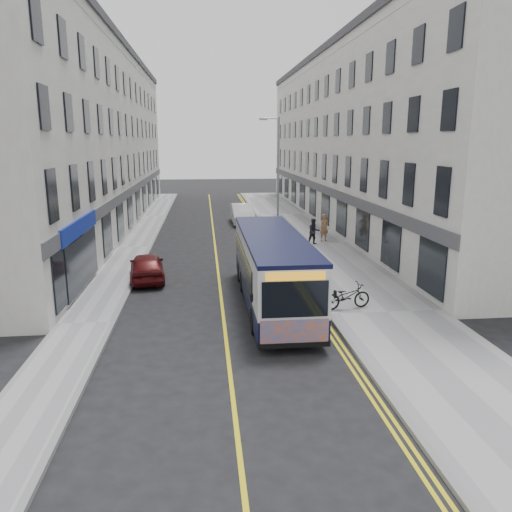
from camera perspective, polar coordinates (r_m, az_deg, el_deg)
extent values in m
plane|color=black|center=(19.80, -3.85, -6.15)|extent=(140.00, 140.00, 0.00)
cube|color=gray|center=(32.11, 6.53, 1.37)|extent=(4.50, 64.00, 0.12)
cube|color=gray|center=(31.67, -13.77, 0.91)|extent=(2.00, 64.00, 0.12)
cube|color=slate|center=(31.70, 2.56, 1.30)|extent=(0.18, 64.00, 0.13)
cube|color=slate|center=(31.54, -11.97, 0.97)|extent=(0.18, 64.00, 0.13)
cube|color=gold|center=(31.38, -4.69, 1.03)|extent=(0.12, 64.00, 0.01)
cube|color=gold|center=(31.65, 1.75, 1.17)|extent=(0.10, 64.00, 0.01)
cube|color=gold|center=(31.68, 2.11, 1.18)|extent=(0.10, 64.00, 0.01)
cube|color=silver|center=(41.51, 11.31, 12.77)|extent=(6.00, 46.00, 13.00)
cube|color=silver|center=(40.57, -18.31, 12.38)|extent=(6.00, 46.00, 13.00)
cylinder|color=gray|center=(33.15, 2.54, 8.68)|extent=(0.14, 0.14, 8.00)
cylinder|color=gray|center=(33.02, 1.72, 15.45)|extent=(1.00, 0.08, 0.08)
cube|color=gray|center=(32.96, 0.83, 15.37)|extent=(0.50, 0.18, 0.12)
cube|color=black|center=(20.09, 1.89, -3.68)|extent=(2.25, 9.91, 0.81)
cube|color=silver|center=(19.77, 1.91, -0.30)|extent=(2.25, 9.91, 1.62)
cube|color=black|center=(19.59, 1.93, 2.21)|extent=(2.27, 9.91, 0.14)
cube|color=black|center=(20.22, -1.52, -0.53)|extent=(0.04, 7.75, 1.04)
cube|color=black|center=(20.52, 4.88, -0.37)|extent=(0.04, 7.75, 1.04)
cube|color=black|center=(15.06, 4.50, -4.97)|extent=(2.03, 0.04, 1.13)
cube|color=#E35913|center=(15.43, 4.43, -8.79)|extent=(2.12, 0.04, 0.86)
cube|color=orange|center=(14.85, 4.55, -2.33)|extent=(1.80, 0.04, 0.25)
cylinder|color=black|center=(17.26, -0.15, -7.46)|extent=(0.25, 0.90, 0.90)
cylinder|color=black|center=(17.57, 6.53, -7.17)|extent=(0.25, 0.90, 0.90)
cylinder|color=black|center=(21.95, -1.46, -2.96)|extent=(0.25, 0.90, 0.90)
cylinder|color=black|center=(22.20, 3.80, -2.80)|extent=(0.25, 0.90, 0.90)
cylinder|color=black|center=(23.51, -1.77, -1.88)|extent=(0.25, 0.90, 0.90)
cylinder|color=black|center=(23.74, 3.14, -1.75)|extent=(0.25, 0.90, 0.90)
imported|color=black|center=(19.69, 10.35, -4.54)|extent=(2.00, 0.98, 1.01)
imported|color=#916742|center=(32.70, 7.81, 3.24)|extent=(0.76, 0.64, 1.78)
imported|color=black|center=(31.57, 6.63, 2.79)|extent=(0.87, 0.72, 1.64)
imported|color=silver|center=(40.24, -1.58, 4.84)|extent=(1.73, 4.76, 1.56)
imported|color=#4F0D0F|center=(24.25, -12.35, -1.18)|extent=(2.04, 4.09, 1.34)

